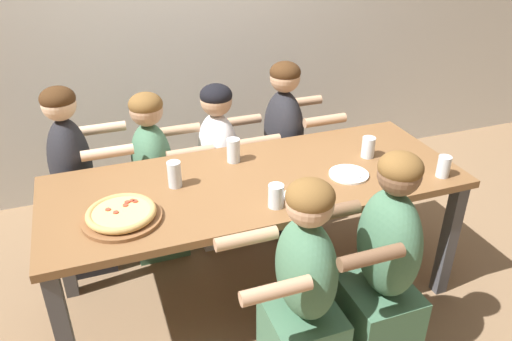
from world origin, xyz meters
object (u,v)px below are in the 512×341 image
(diner_near_center, at_px, (303,299))
(diner_far_center, at_px, (220,171))
(drinking_glass_a, at_px, (368,148))
(drinking_glass_d, at_px, (175,175))
(drinking_glass_c, at_px, (233,152))
(empty_plate_b, at_px, (349,174))
(diner_far_midleft, at_px, (155,182))
(pizza_board_main, at_px, (122,215))
(drinking_glass_e, at_px, (443,168))
(diner_far_left, at_px, (77,189))
(empty_plate_a, at_px, (305,197))
(drinking_glass_b, at_px, (275,197))
(diner_far_midright, at_px, (283,154))
(diner_near_midright, at_px, (383,275))

(diner_near_center, distance_m, diner_far_center, 1.27)
(drinking_glass_a, height_order, drinking_glass_d, drinking_glass_d)
(diner_near_center, bearing_deg, diner_far_center, 0.53)
(drinking_glass_a, relative_size, drinking_glass_c, 0.87)
(drinking_glass_d, bearing_deg, empty_plate_b, -12.88)
(drinking_glass_d, xyz_separation_m, diner_far_midleft, (-0.03, 0.56, -0.34))
(pizza_board_main, relative_size, empty_plate_b, 1.73)
(drinking_glass_e, bearing_deg, diner_far_left, 152.85)
(pizza_board_main, xyz_separation_m, diner_far_left, (-0.20, 0.78, -0.26))
(empty_plate_a, distance_m, empty_plate_b, 0.33)
(drinking_glass_b, bearing_deg, drinking_glass_e, -1.74)
(drinking_glass_a, bearing_deg, empty_plate_a, -151.46)
(diner_far_midright, xyz_separation_m, diner_far_left, (-1.32, 0.00, -0.00))
(drinking_glass_d, distance_m, diner_far_center, 0.76)
(drinking_glass_c, bearing_deg, drinking_glass_d, -156.42)
(diner_far_midright, bearing_deg, diner_near_midright, -1.45)
(drinking_glass_c, bearing_deg, pizza_board_main, -150.11)
(diner_far_midleft, bearing_deg, empty_plate_a, 34.19)
(drinking_glass_e, distance_m, diner_far_midright, 1.10)
(empty_plate_b, relative_size, diner_far_midright, 0.18)
(empty_plate_b, xyz_separation_m, drinking_glass_d, (-0.88, 0.20, 0.06))
(diner_far_center, relative_size, diner_near_midright, 0.94)
(drinking_glass_c, bearing_deg, drinking_glass_a, -15.63)
(pizza_board_main, relative_size, diner_near_center, 0.33)
(pizza_board_main, height_order, diner_near_center, diner_near_center)
(diner_far_midleft, xyz_separation_m, diner_far_center, (0.42, 0.00, -0.00))
(drinking_glass_b, distance_m, drinking_glass_d, 0.53)
(drinking_glass_c, distance_m, diner_near_midright, 1.01)
(empty_plate_a, height_order, empty_plate_b, same)
(drinking_glass_a, bearing_deg, diner_far_center, 138.85)
(drinking_glass_a, bearing_deg, drinking_glass_b, -156.11)
(empty_plate_a, bearing_deg, drinking_glass_a, 28.54)
(diner_far_midright, distance_m, diner_far_center, 0.45)
(diner_near_midright, bearing_deg, drinking_glass_c, 27.14)
(diner_far_midleft, distance_m, diner_near_midright, 1.51)
(drinking_glass_a, bearing_deg, diner_far_midleft, 151.40)
(diner_far_midleft, distance_m, diner_far_left, 0.46)
(empty_plate_a, relative_size, drinking_glass_e, 1.85)
(diner_far_center, distance_m, diner_near_midright, 1.33)
(pizza_board_main, relative_size, diner_far_midright, 0.31)
(empty_plate_b, distance_m, drinking_glass_c, 0.63)
(drinking_glass_d, xyz_separation_m, diner_far_left, (-0.49, 0.56, -0.30))
(diner_near_center, bearing_deg, empty_plate_b, -43.61)
(diner_far_left, bearing_deg, pizza_board_main, 14.76)
(pizza_board_main, bearing_deg, drinking_glass_b, -10.65)
(diner_far_left, bearing_deg, diner_near_center, 35.13)
(drinking_glass_a, height_order, drinking_glass_e, drinking_glass_a)
(drinking_glass_d, xyz_separation_m, diner_near_midright, (0.80, -0.70, -0.31))
(drinking_glass_d, bearing_deg, pizza_board_main, -143.27)
(drinking_glass_d, bearing_deg, drinking_glass_b, -40.52)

